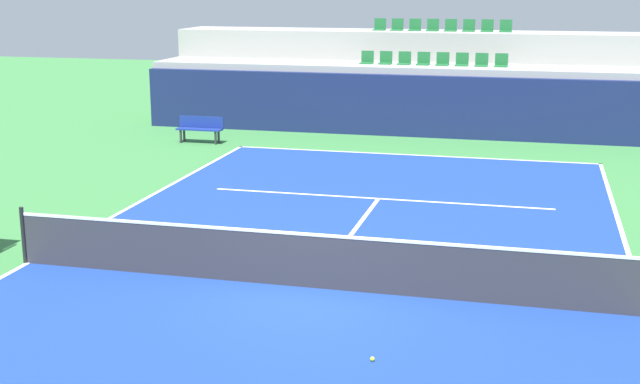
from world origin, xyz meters
TOP-DOWN VIEW (x-y plane):
  - ground_plane at (0.00, 0.00)m, footprint 80.00×80.00m
  - court_surface at (0.00, 0.00)m, footprint 11.00×24.00m
  - baseline_far at (0.00, 11.95)m, footprint 11.00×0.10m
  - sideline_left at (-5.45, 0.00)m, footprint 0.10×24.00m
  - service_line_far at (0.00, 6.40)m, footprint 8.26×0.10m
  - centre_service_line at (0.00, 3.20)m, footprint 0.10×6.40m
  - back_wall at (0.00, 15.20)m, footprint 19.89×0.30m
  - stands_tier_lower at (0.00, 16.55)m, footprint 19.89×2.40m
  - stands_tier_upper at (0.00, 18.95)m, footprint 19.89×2.40m
  - seating_row_lower at (-0.00, 16.64)m, footprint 5.09×0.44m
  - seating_row_upper at (-0.00, 19.04)m, footprint 5.09×0.44m
  - tennis_net at (0.00, 0.00)m, footprint 11.08×0.08m
  - player_bench at (-6.97, 12.37)m, footprint 1.50×0.40m
  - tennis_ball_1 at (1.57, -2.64)m, footprint 0.07×0.07m

SIDE VIEW (x-z plane):
  - ground_plane at x=0.00m, z-range 0.00..0.00m
  - court_surface at x=0.00m, z-range 0.00..0.01m
  - baseline_far at x=0.00m, z-range 0.01..0.01m
  - sideline_left at x=-5.45m, z-range 0.01..0.01m
  - service_line_far at x=0.00m, z-range 0.01..0.01m
  - centre_service_line at x=0.00m, z-range 0.01..0.01m
  - tennis_ball_1 at x=1.57m, z-range 0.01..0.08m
  - player_bench at x=-6.97m, z-range 0.08..0.93m
  - tennis_net at x=0.00m, z-range -0.03..1.04m
  - back_wall at x=0.00m, z-range 0.00..2.06m
  - stands_tier_lower at x=0.00m, z-range 0.00..2.28m
  - stands_tier_upper at x=0.00m, z-range 0.00..3.32m
  - seating_row_lower at x=0.00m, z-range 2.19..2.63m
  - seating_row_upper at x=0.00m, z-range 3.22..3.66m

